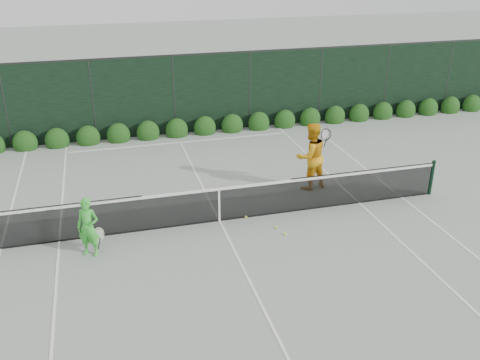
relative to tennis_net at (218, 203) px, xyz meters
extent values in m
plane|color=gray|center=(0.02, 0.00, -0.53)|extent=(80.00, 80.00, 0.00)
cylinder|color=black|center=(6.42, 0.00, 0.00)|extent=(0.10, 0.10, 1.07)
cube|color=black|center=(-4.18, 0.00, -0.02)|extent=(4.40, 0.01, 1.02)
cube|color=black|center=(0.02, 0.00, -0.05)|extent=(4.00, 0.01, 0.96)
cube|color=black|center=(4.22, 0.00, -0.02)|extent=(4.40, 0.01, 1.02)
cube|color=white|center=(0.02, 0.00, 0.41)|extent=(12.80, 0.03, 0.07)
cube|color=black|center=(0.02, 0.00, -0.51)|extent=(12.80, 0.02, 0.04)
cube|color=white|center=(0.02, 0.00, -0.07)|extent=(0.05, 0.03, 0.91)
imported|color=green|center=(-3.32, -0.82, 0.20)|extent=(0.63, 0.54, 1.47)
torus|color=beige|center=(-3.12, -0.72, -0.08)|extent=(0.29, 0.14, 0.30)
cylinder|color=black|center=(-3.12, -0.72, -0.32)|extent=(0.10, 0.03, 0.30)
imported|color=orange|center=(3.15, 1.36, 0.50)|extent=(1.14, 0.97, 2.06)
torus|color=black|center=(3.50, 1.16, 1.21)|extent=(0.30, 0.10, 0.30)
cylinder|color=black|center=(3.50, 1.16, 0.97)|extent=(0.10, 0.03, 0.30)
cube|color=white|center=(-5.46, 0.00, -0.53)|extent=(0.06, 23.77, 0.01)
cube|color=white|center=(5.51, 0.00, -0.53)|extent=(0.06, 23.77, 0.01)
cube|color=white|center=(-4.09, 0.00, -0.53)|extent=(0.06, 23.77, 0.01)
cube|color=white|center=(4.14, 0.00, -0.53)|extent=(0.06, 23.77, 0.01)
cube|color=white|center=(0.02, 11.88, -0.53)|extent=(11.03, 0.06, 0.01)
cube|color=white|center=(0.02, 6.40, -0.53)|extent=(8.23, 0.06, 0.01)
cube|color=white|center=(0.02, 0.00, -0.53)|extent=(0.06, 12.80, 0.01)
cube|color=black|center=(0.02, 7.50, 0.97)|extent=(32.00, 0.06, 3.00)
cube|color=#262826|center=(0.02, 7.50, 2.50)|extent=(32.00, 0.06, 0.06)
cylinder|color=#262826|center=(-5.98, 7.50, 0.97)|extent=(0.08, 0.08, 3.00)
cylinder|color=#262826|center=(-2.98, 7.50, 0.97)|extent=(0.08, 0.08, 3.00)
cylinder|color=#262826|center=(0.02, 7.50, 0.97)|extent=(0.08, 0.08, 3.00)
cylinder|color=#262826|center=(3.02, 7.50, 0.97)|extent=(0.08, 0.08, 3.00)
cylinder|color=#262826|center=(6.02, 7.50, 0.97)|extent=(0.08, 0.08, 3.00)
cylinder|color=#262826|center=(9.02, 7.50, 0.97)|extent=(0.08, 0.08, 3.00)
cylinder|color=#262826|center=(12.02, 7.50, 0.97)|extent=(0.08, 0.08, 3.00)
ellipsoid|color=#163A10|center=(-5.48, 7.15, -0.30)|extent=(0.86, 0.65, 0.94)
ellipsoid|color=#163A10|center=(-4.38, 7.15, -0.30)|extent=(0.86, 0.65, 0.94)
ellipsoid|color=#163A10|center=(-3.28, 7.15, -0.30)|extent=(0.86, 0.65, 0.94)
ellipsoid|color=#163A10|center=(-2.18, 7.15, -0.30)|extent=(0.86, 0.65, 0.94)
ellipsoid|color=#163A10|center=(-1.08, 7.15, -0.30)|extent=(0.86, 0.65, 0.94)
ellipsoid|color=#163A10|center=(0.02, 7.15, -0.30)|extent=(0.86, 0.65, 0.94)
ellipsoid|color=#163A10|center=(1.12, 7.15, -0.30)|extent=(0.86, 0.65, 0.94)
ellipsoid|color=#163A10|center=(2.22, 7.15, -0.30)|extent=(0.86, 0.65, 0.94)
ellipsoid|color=#163A10|center=(3.32, 7.15, -0.30)|extent=(0.86, 0.65, 0.94)
ellipsoid|color=#163A10|center=(4.42, 7.15, -0.30)|extent=(0.86, 0.65, 0.94)
ellipsoid|color=#163A10|center=(5.52, 7.15, -0.30)|extent=(0.86, 0.65, 0.94)
ellipsoid|color=#163A10|center=(6.62, 7.15, -0.30)|extent=(0.86, 0.65, 0.94)
ellipsoid|color=#163A10|center=(7.72, 7.15, -0.30)|extent=(0.86, 0.65, 0.94)
ellipsoid|color=#163A10|center=(8.82, 7.15, -0.30)|extent=(0.86, 0.65, 0.94)
ellipsoid|color=#163A10|center=(9.92, 7.15, -0.30)|extent=(0.86, 0.65, 0.94)
ellipsoid|color=#163A10|center=(11.02, 7.15, -0.30)|extent=(0.86, 0.65, 0.94)
ellipsoid|color=#163A10|center=(12.12, 7.15, -0.30)|extent=(0.86, 0.65, 0.94)
ellipsoid|color=#163A10|center=(13.22, 7.15, -0.30)|extent=(0.86, 0.65, 0.94)
sphere|color=#D6EE35|center=(0.75, -0.04, -0.50)|extent=(0.07, 0.07, 0.07)
sphere|color=#D6EE35|center=(1.37, -0.78, -0.50)|extent=(0.07, 0.07, 0.07)
sphere|color=#D6EE35|center=(1.48, -1.17, -0.50)|extent=(0.07, 0.07, 0.07)
camera|label=1|loc=(-2.77, -12.35, 6.30)|focal=40.00mm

